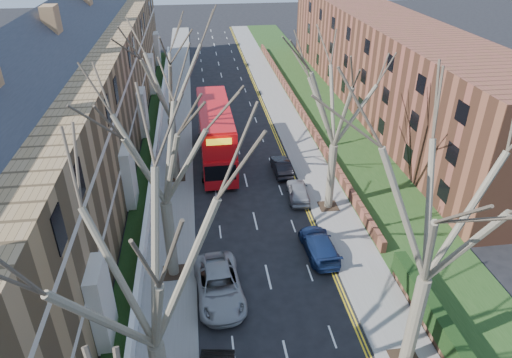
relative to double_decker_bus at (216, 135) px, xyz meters
name	(u,v)px	position (x,y,z in m)	size (l,w,h in m)	color
pavement_left	(176,127)	(-3.82, 7.94, -2.39)	(3.00, 102.00, 0.12)	slate
pavement_right	(288,121)	(8.18, 7.94, -2.39)	(3.00, 102.00, 0.12)	slate
terrace_left	(74,109)	(-11.47, -0.06, 3.08)	(9.70, 78.00, 13.60)	olive
flats_right	(382,62)	(19.64, 11.94, 2.53)	(13.97, 54.00, 10.00)	brown
front_wall_left	(155,158)	(-5.47, -0.06, -1.83)	(0.30, 78.00, 1.00)	white
grass_verge_right	(329,118)	(12.68, 7.94, -2.30)	(6.00, 102.00, 0.06)	#1C3A15
tree_left_mid	(141,255)	(-3.52, -25.06, 7.10)	(10.50, 10.50, 14.71)	brown
tree_left_far	(158,137)	(-3.52, -15.06, 6.79)	(10.15, 10.15, 14.22)	brown
tree_left_dist	(166,66)	(-3.52, -3.06, 7.10)	(10.50, 10.50, 14.71)	brown
tree_right_mid	(444,197)	(7.88, -23.06, 7.10)	(10.50, 10.50, 14.71)	brown
tree_right_far	(339,90)	(7.88, -9.06, 6.79)	(10.15, 10.15, 14.22)	brown
double_decker_bus	(216,135)	(0.00, 0.00, 0.00)	(3.13, 12.00, 4.97)	#B70D11
car_left_far	(219,286)	(-0.87, -17.28, -1.68)	(2.58, 5.60, 1.56)	#95969A
car_right_near	(319,245)	(5.80, -14.24, -1.79)	(1.87, 4.60, 1.33)	navy
car_right_mid	(298,191)	(5.88, -7.46, -1.79)	(1.56, 3.87, 1.32)	gray
car_right_far	(281,166)	(5.36, -3.20, -1.81)	(1.36, 3.89, 1.28)	black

